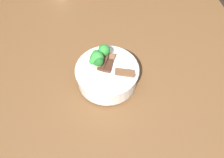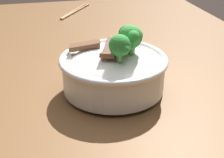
% 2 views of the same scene
% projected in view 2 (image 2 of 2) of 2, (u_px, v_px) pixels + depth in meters
% --- Properties ---
extents(dining_table, '(1.52, 1.08, 0.79)m').
position_uv_depth(dining_table, '(87.00, 118.00, 0.74)').
color(dining_table, brown).
rests_on(dining_table, ground).
extents(rice_bowl, '(0.22, 0.22, 0.15)m').
position_uv_depth(rice_bowl, '(114.00, 67.00, 0.64)').
color(rice_bowl, white).
rests_on(rice_bowl, dining_table).
extents(chopsticks_pair, '(0.20, 0.14, 0.01)m').
position_uv_depth(chopsticks_pair, '(75.00, 11.00, 1.21)').
color(chopsticks_pair, '#9E7A4C').
rests_on(chopsticks_pair, dining_table).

